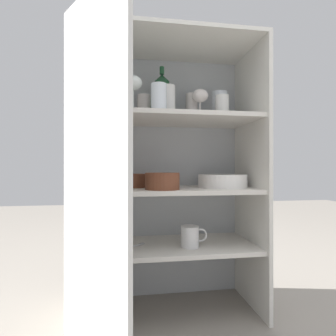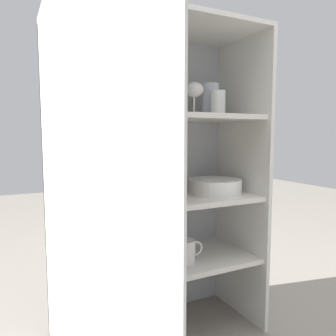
{
  "view_description": "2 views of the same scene",
  "coord_description": "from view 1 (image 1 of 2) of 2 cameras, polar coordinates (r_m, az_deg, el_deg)",
  "views": [
    {
      "loc": [
        -0.19,
        -1.05,
        0.67
      ],
      "look_at": [
        0.0,
        0.2,
        0.68
      ],
      "focal_mm": 28.0,
      "sensor_mm": 36.0,
      "label": 1
    },
    {
      "loc": [
        -0.55,
        -1.01,
        0.84
      ],
      "look_at": [
        0.04,
        0.18,
        0.7
      ],
      "focal_mm": 35.0,
      "sensor_mm": 36.0,
      "label": 2
    }
  ],
  "objects": [
    {
      "name": "tumbler_glass_2",
      "position": [
        1.35,
        5.17,
        13.08
      ],
      "size": [
        0.06,
        0.06,
        0.13
      ],
      "color": "silver",
      "rests_on": "shelf_board_upper"
    },
    {
      "name": "cupboard_back_panel",
      "position": [
        1.42,
        -0.97,
        -1.99
      ],
      "size": [
        0.84,
        0.02,
        1.25
      ],
      "primitive_type": "cube",
      "color": "#B2B7BC",
      "rests_on": "ground_plane"
    },
    {
      "name": "tumbler_glass_3",
      "position": [
        1.29,
        11.69,
        13.04
      ],
      "size": [
        0.06,
        0.06,
        0.1
      ],
      "color": "white",
      "rests_on": "shelf_board_upper"
    },
    {
      "name": "serving_spoon",
      "position": [
        1.25,
        -8.04,
        -16.57
      ],
      "size": [
        0.16,
        0.12,
        0.01
      ],
      "color": "silver",
      "rests_on": "shelf_board_lower"
    },
    {
      "name": "wine_glass_0",
      "position": [
        1.25,
        -14.02,
        15.95
      ],
      "size": [
        0.08,
        0.08,
        0.14
      ],
      "color": "white",
      "rests_on": "shelf_board_upper"
    },
    {
      "name": "tumbler_glass_5",
      "position": [
        1.15,
        -2.02,
        15.06
      ],
      "size": [
        0.07,
        0.07,
        0.11
      ],
      "color": "white",
      "rests_on": "shelf_board_upper"
    },
    {
      "name": "cupboard_side_left",
      "position": [
        1.24,
        -18.96,
        -2.25
      ],
      "size": [
        0.02,
        0.38,
        1.25
      ],
      "primitive_type": "cube",
      "color": "white",
      "rests_on": "ground_plane"
    },
    {
      "name": "ground_plane",
      "position": [
        1.26,
        1.55,
        -32.45
      ],
      "size": [
        8.0,
        8.0,
        0.0
      ],
      "primitive_type": "plane",
      "color": "gray"
    },
    {
      "name": "wine_glass_2",
      "position": [
        1.29,
        6.99,
        15.08
      ],
      "size": [
        0.08,
        0.08,
        0.13
      ],
      "color": "silver",
      "rests_on": "shelf_board_upper"
    },
    {
      "name": "tumbler_glass_1",
      "position": [
        1.32,
        -5.24,
        13.09
      ],
      "size": [
        0.07,
        0.07,
        0.11
      ],
      "color": "silver",
      "rests_on": "shelf_board_upper"
    },
    {
      "name": "tumbler_glass_4",
      "position": [
        1.24,
        -0.08,
        14.42
      ],
      "size": [
        0.07,
        0.07,
        0.14
      ],
      "color": "white",
      "rests_on": "shelf_board_upper"
    },
    {
      "name": "coffee_mug_primary",
      "position": [
        1.24,
        4.9,
        -14.62
      ],
      "size": [
        0.12,
        0.08,
        0.1
      ],
      "color": "white",
      "rests_on": "shelf_board_lower"
    },
    {
      "name": "serving_bowl_small",
      "position": [
        1.29,
        -7.63,
        -2.6
      ],
      "size": [
        0.14,
        0.14,
        0.07
      ],
      "color": "brown",
      "rests_on": "shelf_board_middle"
    },
    {
      "name": "cupboard_door",
      "position": [
        0.87,
        -16.14,
        -3.17
      ],
      "size": [
        0.25,
        0.35,
        1.25
      ],
      "color": "silver",
      "rests_on": "ground_plane"
    },
    {
      "name": "mixing_bowl_large",
      "position": [
        1.15,
        -1.26,
        -2.72
      ],
      "size": [
        0.15,
        0.15,
        0.07
      ],
      "color": "brown",
      "rests_on": "shelf_board_middle"
    },
    {
      "name": "plate_stack_white",
      "position": [
        1.29,
        11.74,
        -2.8
      ],
      "size": [
        0.23,
        0.23,
        0.06
      ],
      "color": "white",
      "rests_on": "shelf_board_middle"
    },
    {
      "name": "cupboard_top_panel",
      "position": [
        1.37,
        0.14,
        25.42
      ],
      "size": [
        0.84,
        0.38,
        0.02
      ],
      "primitive_type": "cube",
      "color": "white",
      "rests_on": "cupboard_side_left"
    },
    {
      "name": "shelf_board_upper",
      "position": [
        1.26,
        0.14,
        10.59
      ],
      "size": [
        0.8,
        0.35,
        0.02
      ],
      "primitive_type": "cube",
      "color": "silver"
    },
    {
      "name": "tumbler_glass_0",
      "position": [
        1.38,
        11.14,
        13.07
      ],
      "size": [
        0.08,
        0.08,
        0.14
      ],
      "color": "white",
      "rests_on": "shelf_board_upper"
    },
    {
      "name": "shelf_board_middle",
      "position": [
        1.24,
        0.14,
        -4.84
      ],
      "size": [
        0.8,
        0.35,
        0.02
      ],
      "primitive_type": "cube",
      "color": "silver"
    },
    {
      "name": "shelf_board_lower",
      "position": [
        1.29,
        0.14,
        -16.69
      ],
      "size": [
        0.8,
        0.35,
        0.02
      ],
      "primitive_type": "cube",
      "color": "silver"
    },
    {
      "name": "wine_glass_1",
      "position": [
        1.18,
        -7.64,
        17.56
      ],
      "size": [
        0.08,
        0.08,
        0.15
      ],
      "color": "white",
      "rests_on": "shelf_board_upper"
    },
    {
      "name": "wine_bottle",
      "position": [
        1.34,
        -1.33,
        15.31
      ],
      "size": [
        0.07,
        0.07,
        0.26
      ],
      "color": "#194728",
      "rests_on": "shelf_board_upper"
    },
    {
      "name": "cupboard_side_right",
      "position": [
        1.36,
        17.53,
        -2.06
      ],
      "size": [
        0.02,
        0.38,
        1.25
      ],
      "primitive_type": "cube",
      "color": "white",
      "rests_on": "ground_plane"
    }
  ]
}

